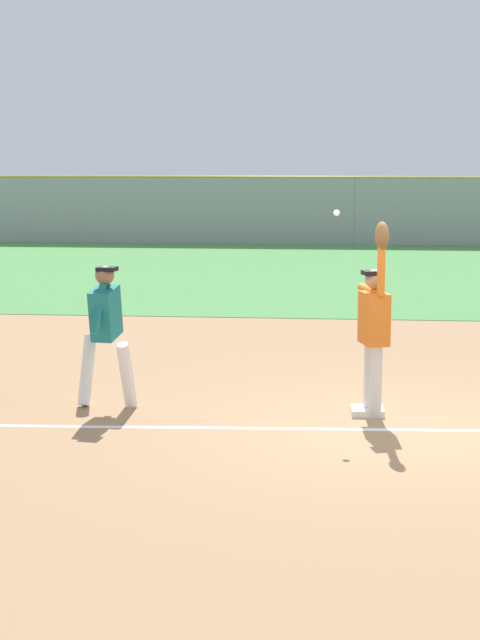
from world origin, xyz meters
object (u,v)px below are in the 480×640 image
parked_car_silver (144,218)px  parked_car_green (295,219)px  fielder (375,321)px  baseball (337,213)px  parked_car_black (451,220)px  first_base (367,411)px  runner (106,326)px

parked_car_silver → parked_car_green: (5.44, -0.14, 0.00)m
fielder → baseball: size_ratio=30.81×
fielder → parked_car_silver: (-7.35, 25.16, -0.45)m
baseball → parked_car_silver: 26.00m
parked_car_green → parked_car_black: size_ratio=1.00×
parked_car_silver → parked_car_green: same height
fielder → parked_car_black: bearing=-113.9°
fielder → first_base: bearing=-59.3°
parked_car_black → fielder: bearing=-103.4°
parked_car_silver → parked_car_black: size_ratio=0.97×
parked_car_green → fielder: bearing=-80.4°
runner → parked_car_silver: 25.39m
runner → parked_car_green: size_ratio=0.38×
parked_car_silver → parked_car_black: bearing=-0.7°
first_base → parked_car_green: size_ratio=0.08×
parked_car_silver → first_base: bearing=-74.6°
fielder → baseball: baseball is taller
baseball → parked_car_black: 25.40m
runner → parked_car_silver: runner is taller
fielder → baseball: bearing=-33.7°
first_base → parked_car_green: parked_car_green is taller
parked_car_green → parked_car_black: 5.50m
baseball → parked_car_green: (-1.45, 24.88, -1.68)m
runner → parked_car_green: runner is taller
baseball → fielder: bearing=-18.0°
fielder → runner: (-3.18, 0.12, -0.12)m
baseball → parked_car_silver: baseball is taller
first_base → baseball: size_ratio=5.14×
parked_car_black → first_base: bearing=-103.5°
fielder → runner: bearing=-17.9°
baseball → parked_car_green: bearing=93.3°
fielder → parked_car_black: fielder is taller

